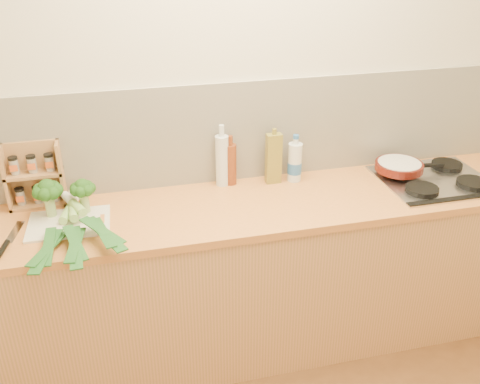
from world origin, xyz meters
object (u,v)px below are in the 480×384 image
Objects in this scene: chopping_board at (69,223)px; spice_rack at (35,178)px; chefs_knife at (6,245)px; skillet at (400,166)px; gas_hob at (435,179)px.

spice_rack reaches higher than chopping_board.
skillet is (2.01, 0.24, 0.05)m from chefs_knife.
gas_hob is 0.20m from skillet.
spice_rack reaches higher than gas_hob.
chopping_board is 0.98× the size of skillet.
chopping_board is 1.15× the size of chefs_knife.
chefs_knife is at bearing -163.70° from skillet.
skillet is (1.75, 0.11, 0.06)m from chopping_board.
spice_rack is at bearing 84.54° from chefs_knife.
gas_hob is at bearing 1.82° from chopping_board.
chopping_board is (-1.91, 0.00, -0.01)m from gas_hob.
chefs_knife is 0.85× the size of skillet.
chefs_knife is (-2.17, -0.13, -0.01)m from gas_hob.
spice_rack is at bearing 123.16° from chopping_board.
chopping_board is 1.76m from skillet.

